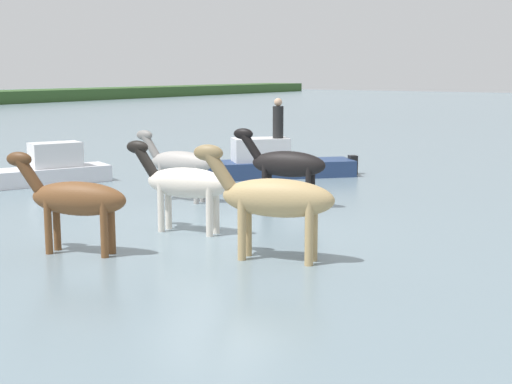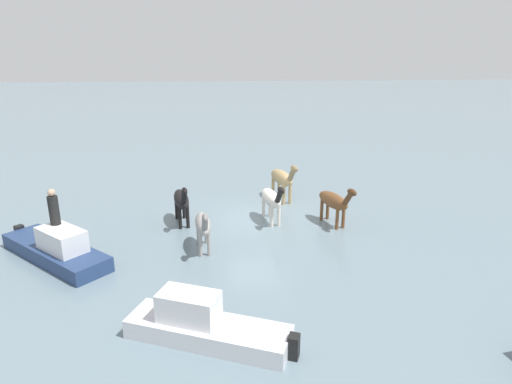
{
  "view_description": "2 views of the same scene",
  "coord_description": "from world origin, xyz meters",
  "px_view_note": "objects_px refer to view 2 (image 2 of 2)",
  "views": [
    {
      "loc": [
        -11.44,
        -8.74,
        3.18
      ],
      "look_at": [
        0.5,
        -0.65,
        0.76
      ],
      "focal_mm": 50.91,
      "sensor_mm": 36.0,
      "label": 1
    },
    {
      "loc": [
        1.64,
        16.43,
        6.41
      ],
      "look_at": [
        -0.0,
        -0.6,
        0.98
      ],
      "focal_mm": 30.4,
      "sensor_mm": 36.0,
      "label": 2
    }
  ],
  "objects_px": {
    "horse_dark_mare": "(203,225)",
    "horse_mid_herd": "(282,178)",
    "boat_dinghy_port": "(56,251)",
    "person_boatman_standing": "(54,208)",
    "boat_motor_center": "(205,328)",
    "horse_lead": "(272,199)",
    "horse_gray_outer": "(334,201)",
    "horse_rear_stallion": "(182,200)"
  },
  "relations": [
    {
      "from": "horse_dark_mare",
      "to": "horse_mid_herd",
      "type": "distance_m",
      "value": 6.09
    },
    {
      "from": "boat_dinghy_port",
      "to": "person_boatman_standing",
      "type": "bearing_deg",
      "value": 109.31
    },
    {
      "from": "horse_dark_mare",
      "to": "person_boatman_standing",
      "type": "bearing_deg",
      "value": -94.63
    },
    {
      "from": "boat_motor_center",
      "to": "person_boatman_standing",
      "type": "relative_size",
      "value": 3.4
    },
    {
      "from": "boat_motor_center",
      "to": "horse_lead",
      "type": "bearing_deg",
      "value": -86.18
    },
    {
      "from": "horse_lead",
      "to": "horse_gray_outer",
      "type": "xyz_separation_m",
      "value": [
        -2.39,
        0.49,
        -0.01
      ]
    },
    {
      "from": "horse_mid_herd",
      "to": "boat_motor_center",
      "type": "distance_m",
      "value": 10.5
    },
    {
      "from": "horse_rear_stallion",
      "to": "person_boatman_standing",
      "type": "xyz_separation_m",
      "value": [
        3.83,
        2.63,
        0.74
      ]
    },
    {
      "from": "horse_gray_outer",
      "to": "person_boatman_standing",
      "type": "distance_m",
      "value": 9.98
    },
    {
      "from": "horse_mid_herd",
      "to": "boat_motor_center",
      "type": "height_order",
      "value": "horse_mid_herd"
    },
    {
      "from": "horse_rear_stallion",
      "to": "horse_mid_herd",
      "type": "distance_m",
      "value": 5.01
    },
    {
      "from": "person_boatman_standing",
      "to": "horse_mid_herd",
      "type": "bearing_deg",
      "value": -148.12
    },
    {
      "from": "horse_rear_stallion",
      "to": "boat_motor_center",
      "type": "xyz_separation_m",
      "value": [
        -1.0,
        7.45,
        -0.7
      ]
    },
    {
      "from": "boat_dinghy_port",
      "to": "boat_motor_center",
      "type": "distance_m",
      "value": 6.77
    },
    {
      "from": "boat_dinghy_port",
      "to": "horse_gray_outer",
      "type": "bearing_deg",
      "value": 55.11
    },
    {
      "from": "horse_gray_outer",
      "to": "boat_dinghy_port",
      "type": "distance_m",
      "value": 10.06
    },
    {
      "from": "horse_mid_herd",
      "to": "boat_motor_center",
      "type": "relative_size",
      "value": 0.62
    },
    {
      "from": "horse_dark_mare",
      "to": "horse_mid_herd",
      "type": "bearing_deg",
      "value": 139.32
    },
    {
      "from": "horse_lead",
      "to": "horse_gray_outer",
      "type": "height_order",
      "value": "horse_lead"
    },
    {
      "from": "horse_mid_herd",
      "to": "boat_dinghy_port",
      "type": "relative_size",
      "value": 0.59
    },
    {
      "from": "person_boatman_standing",
      "to": "horse_gray_outer",
      "type": "bearing_deg",
      "value": -168.46
    },
    {
      "from": "boat_dinghy_port",
      "to": "boat_motor_center",
      "type": "xyz_separation_m",
      "value": [
        -4.89,
        4.68,
        -0.01
      ]
    },
    {
      "from": "horse_lead",
      "to": "horse_dark_mare",
      "type": "height_order",
      "value": "horse_lead"
    },
    {
      "from": "boat_dinghy_port",
      "to": "person_boatman_standing",
      "type": "height_order",
      "value": "person_boatman_standing"
    },
    {
      "from": "horse_rear_stallion",
      "to": "boat_dinghy_port",
      "type": "height_order",
      "value": "horse_rear_stallion"
    },
    {
      "from": "boat_dinghy_port",
      "to": "horse_rear_stallion",
      "type": "bearing_deg",
      "value": 78.32
    },
    {
      "from": "horse_lead",
      "to": "horse_gray_outer",
      "type": "distance_m",
      "value": 2.44
    },
    {
      "from": "horse_gray_outer",
      "to": "horse_lead",
      "type": "bearing_deg",
      "value": -121.24
    },
    {
      "from": "horse_rear_stallion",
      "to": "person_boatman_standing",
      "type": "bearing_deg",
      "value": -66.73
    },
    {
      "from": "horse_rear_stallion",
      "to": "boat_motor_center",
      "type": "relative_size",
      "value": 0.58
    },
    {
      "from": "horse_lead",
      "to": "person_boatman_standing",
      "type": "distance_m",
      "value": 7.81
    },
    {
      "from": "horse_rear_stallion",
      "to": "horse_lead",
      "type": "xyz_separation_m",
      "value": [
        -3.53,
        0.15,
        -0.01
      ]
    },
    {
      "from": "horse_rear_stallion",
      "to": "horse_mid_herd",
      "type": "relative_size",
      "value": 0.94
    },
    {
      "from": "horse_rear_stallion",
      "to": "boat_motor_center",
      "type": "height_order",
      "value": "horse_rear_stallion"
    },
    {
      "from": "horse_lead",
      "to": "boat_motor_center",
      "type": "distance_m",
      "value": 7.76
    },
    {
      "from": "horse_gray_outer",
      "to": "boat_dinghy_port",
      "type": "bearing_deg",
      "value": -97.33
    },
    {
      "from": "boat_dinghy_port",
      "to": "person_boatman_standing",
      "type": "relative_size",
      "value": 3.56
    },
    {
      "from": "horse_gray_outer",
      "to": "person_boatman_standing",
      "type": "relative_size",
      "value": 1.9
    },
    {
      "from": "horse_dark_mare",
      "to": "boat_motor_center",
      "type": "bearing_deg",
      "value": -4.46
    },
    {
      "from": "boat_dinghy_port",
      "to": "person_boatman_standing",
      "type": "xyz_separation_m",
      "value": [
        -0.06,
        -0.14,
        1.42
      ]
    },
    {
      "from": "horse_rear_stallion",
      "to": "horse_gray_outer",
      "type": "distance_m",
      "value": 5.96
    },
    {
      "from": "horse_lead",
      "to": "boat_motor_center",
      "type": "bearing_deg",
      "value": -29.8
    }
  ]
}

